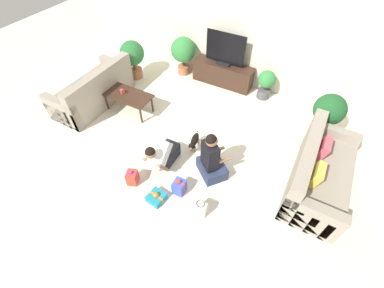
{
  "coord_description": "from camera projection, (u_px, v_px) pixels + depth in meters",
  "views": [
    {
      "loc": [
        1.78,
        -2.82,
        3.79
      ],
      "look_at": [
        0.34,
        -0.17,
        0.45
      ],
      "focal_mm": 24.0,
      "sensor_mm": 36.0,
      "label": 1
    }
  ],
  "objects": [
    {
      "name": "mug",
      "position": [
        122.0,
        91.0,
        5.47
      ],
      "size": [
        0.12,
        0.08,
        0.09
      ],
      "color": "#B23D38",
      "rests_on": "coffee_table"
    },
    {
      "name": "gift_box_c",
      "position": [
        132.0,
        177.0,
        4.4
      ],
      "size": [
        0.23,
        0.24,
        0.32
      ],
      "rotation": [
        0.0,
        0.0,
        0.36
      ],
      "color": "red",
      "rests_on": "ground_plane"
    },
    {
      "name": "potted_plant_back_right",
      "position": [
        266.0,
        83.0,
        5.82
      ],
      "size": [
        0.39,
        0.39,
        0.69
      ],
      "color": "#4C4C51",
      "rests_on": "ground_plane"
    },
    {
      "name": "potted_plant_back_left",
      "position": [
        183.0,
        51.0,
        6.36
      ],
      "size": [
        0.61,
        0.61,
        0.95
      ],
      "color": "#A36042",
      "rests_on": "ground_plane"
    },
    {
      "name": "person_sitting",
      "position": [
        211.0,
        160.0,
        4.37
      ],
      "size": [
        0.66,
        0.64,
        0.98
      ],
      "rotation": [
        0.0,
        0.0,
        2.46
      ],
      "color": "#283351",
      "rests_on": "ground_plane"
    },
    {
      "name": "potted_plant_corner_right",
      "position": [
        328.0,
        112.0,
        4.82
      ],
      "size": [
        0.59,
        0.59,
        0.97
      ],
      "color": "#4C4C51",
      "rests_on": "ground_plane"
    },
    {
      "name": "gift_box_b",
      "position": [
        179.0,
        187.0,
        4.28
      ],
      "size": [
        0.19,
        0.21,
        0.32
      ],
      "rotation": [
        0.0,
        0.0,
        0.03
      ],
      "color": "#3D51BC",
      "rests_on": "ground_plane"
    },
    {
      "name": "dog",
      "position": [
        194.0,
        141.0,
        4.87
      ],
      "size": [
        0.2,
        0.51,
        0.3
      ],
      "rotation": [
        0.0,
        0.0,
        0.21
      ],
      "color": "black",
      "rests_on": "ground_plane"
    },
    {
      "name": "sofa_right",
      "position": [
        318.0,
        174.0,
        4.23
      ],
      "size": [
        0.85,
        1.87,
        0.88
      ],
      "rotation": [
        0.0,
        0.0,
        1.57
      ],
      "color": "gray",
      "rests_on": "ground_plane"
    },
    {
      "name": "wall_back",
      "position": [
        240.0,
        29.0,
        5.62
      ],
      "size": [
        8.4,
        0.06,
        2.6
      ],
      "color": "beige",
      "rests_on": "ground_plane"
    },
    {
      "name": "gift_bag_a",
      "position": [
        200.0,
        209.0,
        3.99
      ],
      "size": [
        0.21,
        0.14,
        0.32
      ],
      "rotation": [
        0.0,
        0.0,
        0.07
      ],
      "color": "white",
      "rests_on": "ground_plane"
    },
    {
      "name": "person_kneeling",
      "position": [
        162.0,
        154.0,
        4.5
      ],
      "size": [
        0.35,
        0.79,
        0.77
      ],
      "rotation": [
        0.0,
        0.0,
        0.02
      ],
      "color": "#23232D",
      "rests_on": "ground_plane"
    },
    {
      "name": "sofa_left",
      "position": [
        94.0,
        91.0,
        5.75
      ],
      "size": [
        0.85,
        1.87,
        0.88
      ],
      "rotation": [
        0.0,
        0.0,
        -1.57
      ],
      "color": "gray",
      "rests_on": "ground_plane"
    },
    {
      "name": "tv",
      "position": [
        225.0,
        51.0,
        5.84
      ],
      "size": [
        0.94,
        0.2,
        0.75
      ],
      "color": "black",
      "rests_on": "tv_console"
    },
    {
      "name": "gift_box_a",
      "position": [
        156.0,
        197.0,
        4.22
      ],
      "size": [
        0.29,
        0.3,
        0.19
      ],
      "rotation": [
        0.0,
        0.0,
        -0.11
      ],
      "color": "teal",
      "rests_on": "ground_plane"
    },
    {
      "name": "ground_plane",
      "position": [
        181.0,
        147.0,
        5.04
      ],
      "size": [
        16.0,
        16.0,
        0.0
      ],
      "primitive_type": "plane",
      "color": "beige"
    },
    {
      "name": "coffee_table",
      "position": [
        128.0,
        96.0,
        5.51
      ],
      "size": [
        1.06,
        0.53,
        0.44
      ],
      "color": "#382319",
      "rests_on": "ground_plane"
    },
    {
      "name": "tv_console",
      "position": [
        223.0,
        74.0,
        6.29
      ],
      "size": [
        1.47,
        0.39,
        0.54
      ],
      "color": "#382319",
      "rests_on": "ground_plane"
    },
    {
      "name": "potted_plant_corner_left",
      "position": [
        132.0,
        56.0,
        6.26
      ],
      "size": [
        0.59,
        0.59,
        0.95
      ],
      "color": "#A36042",
      "rests_on": "ground_plane"
    }
  ]
}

